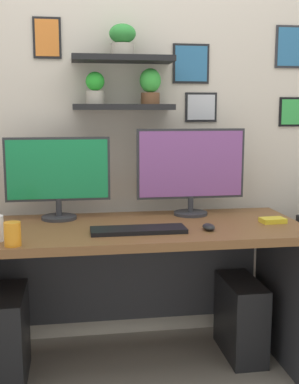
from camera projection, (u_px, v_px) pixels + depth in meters
ground_plane at (132, 369)px, 2.53m from camera, size 8.00×8.00×0.00m
back_wall_assembly at (121, 101)px, 2.74m from camera, size 4.40×0.24×2.70m
desk at (130, 263)px, 2.50m from camera, size 1.69×0.68×0.75m
monitor_left at (58, 174)px, 2.53m from camera, size 0.53×0.18×0.42m
monitor_right at (191, 168)px, 2.64m from camera, size 0.58×0.18×0.46m
keyboard at (138, 230)px, 2.28m from camera, size 0.44×0.14×0.02m
computer_mouse at (209, 227)px, 2.32m from camera, size 0.06×0.09×0.03m
pen_cup at (13, 234)px, 2.05m from camera, size 0.07×0.07×0.10m
scissors_tray at (273, 220)px, 2.48m from camera, size 0.13×0.09×0.02m
computer_tower_left at (7, 337)px, 2.39m from camera, size 0.18×0.40×0.45m
computer_tower_right at (241, 318)px, 2.66m from camera, size 0.18×0.40×0.41m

